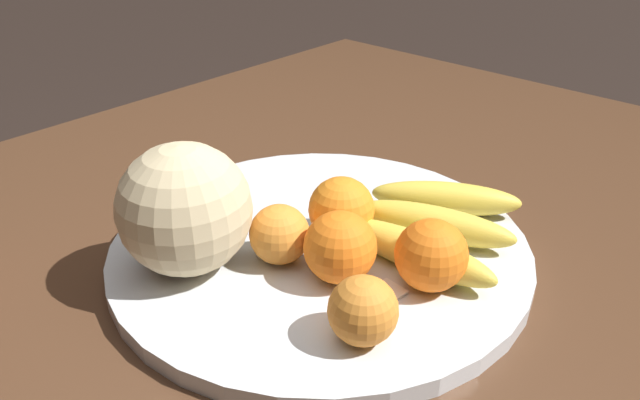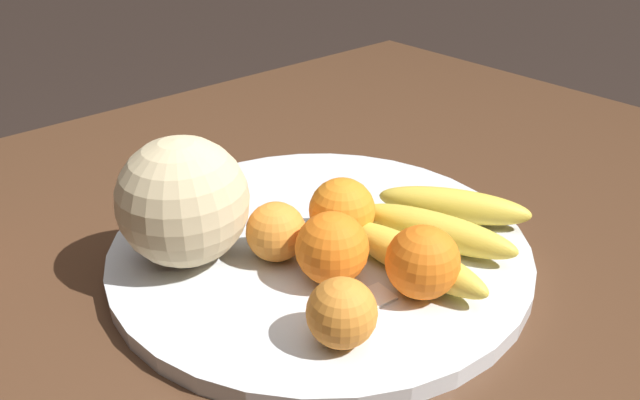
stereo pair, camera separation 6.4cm
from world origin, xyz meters
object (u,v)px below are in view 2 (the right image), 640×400
object	(u,v)px
orange_front_left	(332,248)
orange_back_left	(343,211)
orange_front_right	(342,313)
produce_tag	(358,305)
melon	(183,201)
banana_bunch	(432,229)
kitchen_table	(353,305)
orange_mid_center	(423,262)
fruit_bowl	(320,247)
orange_back_right	(276,232)

from	to	relation	value
orange_front_left	orange_back_left	world-z (taller)	same
orange_front_right	produce_tag	distance (m)	0.06
melon	banana_bunch	distance (m)	0.26
kitchen_table	orange_mid_center	xyz separation A→B (m)	(-0.03, -0.12, 0.14)
banana_bunch	orange_front_left	size ratio (longest dim) A/B	2.89
fruit_bowl	banana_bunch	xyz separation A→B (m)	(0.08, -0.08, 0.03)
fruit_bowl	orange_mid_center	xyz separation A→B (m)	(0.01, -0.13, 0.04)
melon	orange_back_left	distance (m)	0.17
orange_back_left	orange_back_right	size ratio (longest dim) A/B	1.15
orange_front_left	orange_back_right	bearing A→B (deg)	104.80
kitchen_table	fruit_bowl	bearing A→B (deg)	162.55
orange_front_right	orange_back_right	bearing A→B (deg)	75.03
orange_back_right	orange_mid_center	bearing A→B (deg)	-64.55
fruit_bowl	banana_bunch	world-z (taller)	banana_bunch
fruit_bowl	orange_back_right	distance (m)	0.07
orange_front_left	orange_back_left	xyz separation A→B (m)	(0.06, 0.04, -0.00)
fruit_bowl	produce_tag	xyz separation A→B (m)	(-0.05, -0.11, 0.01)
kitchen_table	orange_back_right	distance (m)	0.16
orange_back_right	orange_back_left	bearing A→B (deg)	-15.80
orange_mid_center	orange_front_right	bearing A→B (deg)	179.80
orange_front_left	orange_mid_center	distance (m)	0.09
orange_front_left	orange_back_left	distance (m)	0.07
fruit_bowl	produce_tag	distance (m)	0.12
orange_back_left	orange_front_left	bearing A→B (deg)	-141.87
kitchen_table	banana_bunch	bearing A→B (deg)	-60.01
fruit_bowl	melon	world-z (taller)	melon
banana_bunch	produce_tag	world-z (taller)	banana_bunch
fruit_bowl	orange_front_right	world-z (taller)	orange_front_right
orange_front_left	orange_mid_center	size ratio (longest dim) A/B	1.02
orange_front_right	orange_back_left	bearing A→B (deg)	46.37
melon	orange_front_right	xyz separation A→B (m)	(0.03, -0.20, -0.04)
melon	kitchen_table	bearing A→B (deg)	-25.80
kitchen_table	orange_back_left	distance (m)	0.14
fruit_bowl	melon	distance (m)	0.16
kitchen_table	orange_mid_center	distance (m)	0.18
kitchen_table	produce_tag	xyz separation A→B (m)	(-0.09, -0.09, 0.10)
banana_bunch	orange_mid_center	size ratio (longest dim) A/B	2.95
melon	orange_back_left	size ratio (longest dim) A/B	1.86
kitchen_table	produce_tag	size ratio (longest dim) A/B	17.70
fruit_bowl	orange_front_left	xyz separation A→B (m)	(-0.04, -0.06, 0.04)
orange_front_right	orange_mid_center	size ratio (longest dim) A/B	0.87
banana_bunch	orange_front_right	size ratio (longest dim) A/B	3.40
kitchen_table	orange_mid_center	size ratio (longest dim) A/B	19.37
kitchen_table	orange_front_left	distance (m)	0.16
orange_back_left	orange_back_right	world-z (taller)	orange_back_left
kitchen_table	produce_tag	world-z (taller)	produce_tag
fruit_bowl	orange_front_right	bearing A→B (deg)	-124.74
melon	orange_front_right	size ratio (longest dim) A/B	2.17
kitchen_table	orange_front_right	world-z (taller)	orange_front_right
orange_front_left	produce_tag	world-z (taller)	orange_front_left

